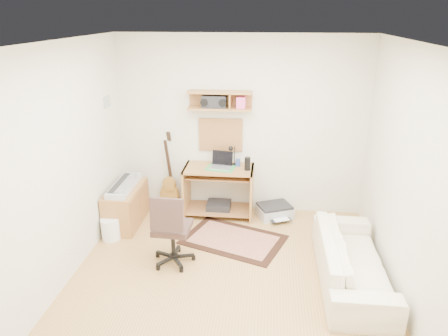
# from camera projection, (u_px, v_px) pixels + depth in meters

# --- Properties ---
(floor) EXTENTS (3.60, 4.00, 0.01)m
(floor) POSITION_uv_depth(u_px,v_px,m) (227.00, 285.00, 4.73)
(floor) COLOR tan
(floor) RESTS_ON ground
(ceiling) EXTENTS (3.60, 4.00, 0.01)m
(ceiling) POSITION_uv_depth(u_px,v_px,m) (228.00, 43.00, 3.81)
(ceiling) COLOR white
(ceiling) RESTS_ON ground
(back_wall) EXTENTS (3.60, 0.01, 2.60)m
(back_wall) POSITION_uv_depth(u_px,v_px,m) (241.00, 126.00, 6.14)
(back_wall) COLOR beige
(back_wall) RESTS_ON ground
(left_wall) EXTENTS (0.01, 4.00, 2.60)m
(left_wall) POSITION_uv_depth(u_px,v_px,m) (57.00, 170.00, 4.45)
(left_wall) COLOR beige
(left_wall) RESTS_ON ground
(right_wall) EXTENTS (0.01, 4.00, 2.60)m
(right_wall) POSITION_uv_depth(u_px,v_px,m) (413.00, 184.00, 4.09)
(right_wall) COLOR beige
(right_wall) RESTS_ON ground
(wall_shelf) EXTENTS (0.90, 0.25, 0.26)m
(wall_shelf) POSITION_uv_depth(u_px,v_px,m) (220.00, 100.00, 5.91)
(wall_shelf) COLOR #A7743B
(wall_shelf) RESTS_ON back_wall
(cork_board) EXTENTS (0.64, 0.03, 0.49)m
(cork_board) POSITION_uv_depth(u_px,v_px,m) (221.00, 135.00, 6.19)
(cork_board) COLOR tan
(cork_board) RESTS_ON back_wall
(wall_photo) EXTENTS (0.02, 0.20, 0.15)m
(wall_photo) POSITION_uv_depth(u_px,v_px,m) (107.00, 102.00, 5.70)
(wall_photo) COLOR #4C8CBF
(wall_photo) RESTS_ON left_wall
(desk) EXTENTS (1.00, 0.55, 0.75)m
(desk) POSITION_uv_depth(u_px,v_px,m) (219.00, 191.00, 6.23)
(desk) COLOR #A7743B
(desk) RESTS_ON floor
(laptop) EXTENTS (0.35, 0.35, 0.23)m
(laptop) POSITION_uv_depth(u_px,v_px,m) (221.00, 161.00, 6.04)
(laptop) COLOR silver
(laptop) RESTS_ON desk
(speaker) EXTENTS (0.09, 0.09, 0.19)m
(speaker) POSITION_uv_depth(u_px,v_px,m) (247.00, 164.00, 5.98)
(speaker) COLOR black
(speaker) RESTS_ON desk
(desk_lamp) EXTENTS (0.10, 0.10, 0.30)m
(desk_lamp) POSITION_uv_depth(u_px,v_px,m) (234.00, 155.00, 6.16)
(desk_lamp) COLOR black
(desk_lamp) RESTS_ON desk
(pencil_cup) EXTENTS (0.07, 0.07, 0.10)m
(pencil_cup) POSITION_uv_depth(u_px,v_px,m) (238.00, 163.00, 6.15)
(pencil_cup) COLOR #2D4588
(pencil_cup) RESTS_ON desk
(boombox) EXTENTS (0.34, 0.16, 0.18)m
(boombox) POSITION_uv_depth(u_px,v_px,m) (214.00, 102.00, 5.92)
(boombox) COLOR black
(boombox) RESTS_ON wall_shelf
(rug) EXTENTS (1.49, 1.24, 0.02)m
(rug) POSITION_uv_depth(u_px,v_px,m) (233.00, 239.00, 5.64)
(rug) COLOR tan
(rug) RESTS_ON floor
(task_chair) EXTENTS (0.50, 0.50, 0.94)m
(task_chair) POSITION_uv_depth(u_px,v_px,m) (172.00, 228.00, 4.99)
(task_chair) COLOR #362520
(task_chair) RESTS_ON floor
(cabinet) EXTENTS (0.40, 0.90, 0.55)m
(cabinet) POSITION_uv_depth(u_px,v_px,m) (126.00, 206.00, 6.01)
(cabinet) COLOR #A7743B
(cabinet) RESTS_ON floor
(music_keyboard) EXTENTS (0.26, 0.84, 0.07)m
(music_keyboard) POSITION_uv_depth(u_px,v_px,m) (124.00, 185.00, 5.90)
(music_keyboard) COLOR #B2B5BA
(music_keyboard) RESTS_ON cabinet
(guitar) EXTENTS (0.37, 0.30, 1.20)m
(guitar) POSITION_uv_depth(u_px,v_px,m) (168.00, 172.00, 6.36)
(guitar) COLOR #AD7F35
(guitar) RESTS_ON floor
(waste_basket) EXTENTS (0.31, 0.31, 0.29)m
(waste_basket) POSITION_uv_depth(u_px,v_px,m) (111.00, 229.00, 5.63)
(waste_basket) COLOR white
(waste_basket) RESTS_ON floor
(printer) EXTENTS (0.59, 0.53, 0.18)m
(printer) POSITION_uv_depth(u_px,v_px,m) (274.00, 211.00, 6.27)
(printer) COLOR #A5A8AA
(printer) RESTS_ON floor
(sofa) EXTENTS (0.52, 1.79, 0.70)m
(sofa) POSITION_uv_depth(u_px,v_px,m) (353.00, 253.00, 4.69)
(sofa) COLOR beige
(sofa) RESTS_ON floor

